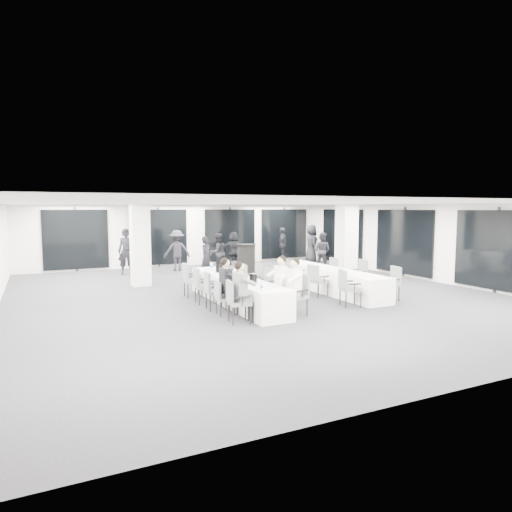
{
  "coord_description": "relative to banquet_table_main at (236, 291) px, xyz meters",
  "views": [
    {
      "loc": [
        -5.97,
        -12.51,
        2.66
      ],
      "look_at": [
        -0.04,
        -0.2,
        1.22
      ],
      "focal_mm": 32.0,
      "sensor_mm": 36.0,
      "label": 1
    }
  ],
  "objects": [
    {
      "name": "plate_c",
      "position": [
        0.01,
        -0.65,
        0.39
      ],
      "size": [
        0.18,
        0.18,
        0.03
      ],
      "color": "white",
      "rests_on": "banquet_table_main"
    },
    {
      "name": "standing_guest_g",
      "position": [
        -1.7,
        7.15,
        0.68
      ],
      "size": [
        0.9,
        0.79,
        2.11
      ],
      "primitive_type": "imported",
      "rotation": [
        0.0,
        0.0,
        -0.25
      ],
      "color": "black",
      "rests_on": "floor"
    },
    {
      "name": "standing_guest_b",
      "position": [
        1.87,
        6.26,
        0.55
      ],
      "size": [
        0.97,
        0.7,
        1.84
      ],
      "primitive_type": "imported",
      "rotation": [
        0.0,
        0.0,
        3.33
      ],
      "color": "black",
      "rests_on": "floor"
    },
    {
      "name": "chair_main_left_far",
      "position": [
        -0.84,
        1.53,
        0.2
      ],
      "size": [
        0.54,
        0.6,
        1.01
      ],
      "rotation": [
        0.0,
        0.0,
        -1.63
      ],
      "color": "#57595F",
      "rests_on": "floor"
    },
    {
      "name": "wine_glass",
      "position": [
        0.22,
        -2.14,
        0.54
      ],
      "size": [
        0.08,
        0.08,
        0.22
      ],
      "color": "silver",
      "rests_on": "banquet_table_main"
    },
    {
      "name": "chair_main_right_second",
      "position": [
        0.83,
        -1.25,
        0.13
      ],
      "size": [
        0.49,
        0.53,
        0.89
      ],
      "rotation": [
        0.0,
        0.0,
        1.68
      ],
      "color": "#57595F",
      "rests_on": "floor"
    },
    {
      "name": "plate_a",
      "position": [
        -0.02,
        -1.29,
        0.39
      ],
      "size": [
        0.19,
        0.19,
        0.03
      ],
      "color": "white",
      "rests_on": "banquet_table_main"
    },
    {
      "name": "water_bottle_c",
      "position": [
        -0.07,
        1.77,
        0.49
      ],
      "size": [
        0.08,
        0.08,
        0.24
      ],
      "primitive_type": "cylinder",
      "color": "silver",
      "rests_on": "banquet_table_main"
    },
    {
      "name": "standing_guest_f",
      "position": [
        3.4,
        8.23,
        0.51
      ],
      "size": [
        1.71,
        0.9,
        1.78
      ],
      "primitive_type": "imported",
      "rotation": [
        0.0,
        0.0,
        2.97
      ],
      "color": "black",
      "rests_on": "floor"
    },
    {
      "name": "chair_main_left_second",
      "position": [
        -0.82,
        -1.06,
        0.11
      ],
      "size": [
        0.45,
        0.5,
        0.86
      ],
      "rotation": [
        0.0,
        0.0,
        -1.63
      ],
      "color": "#57595F",
      "rests_on": "floor"
    },
    {
      "name": "chair_side_right_mid",
      "position": [
        4.27,
        0.04,
        0.21
      ],
      "size": [
        0.59,
        0.63,
        1.03
      ],
      "rotation": [
        0.0,
        0.0,
        1.42
      ],
      "color": "#57595F",
      "rests_on": "floor"
    },
    {
      "name": "room",
      "position": [
        1.94,
        2.14,
        1.01
      ],
      "size": [
        14.04,
        16.04,
        2.84
      ],
      "color": "#26262B",
      "rests_on": "ground"
    },
    {
      "name": "seated_guest_b",
      "position": [
        -0.67,
        -1.06,
        0.44
      ],
      "size": [
        0.5,
        0.38,
        1.44
      ],
      "rotation": [
        0.0,
        0.0,
        -1.57
      ],
      "color": "black",
      "rests_on": "floor"
    },
    {
      "name": "seated_guest_a",
      "position": [
        -0.67,
        -1.95,
        0.44
      ],
      "size": [
        0.5,
        0.38,
        1.44
      ],
      "rotation": [
        0.0,
        0.0,
        -1.57
      ],
      "color": "#595C61",
      "rests_on": "floor"
    },
    {
      "name": "standing_guest_e",
      "position": [
        7.08,
        7.24,
        0.68
      ],
      "size": [
        0.79,
        1.11,
        2.11
      ],
      "primitive_type": "imported",
      "rotation": [
        0.0,
        0.0,
        1.4
      ],
      "color": "black",
      "rests_on": "floor"
    },
    {
      "name": "banquet_table_side",
      "position": [
        3.43,
        0.45,
        0.0
      ],
      "size": [
        0.9,
        5.0,
        0.75
      ],
      "primitive_type": "cube",
      "color": "white",
      "rests_on": "floor"
    },
    {
      "name": "chair_main_left_near",
      "position": [
        -0.84,
        -1.93,
        0.19
      ],
      "size": [
        0.57,
        0.61,
        1.0
      ],
      "rotation": [
        0.0,
        0.0,
        -1.72
      ],
      "color": "#57595F",
      "rests_on": "floor"
    },
    {
      "name": "standing_guest_a",
      "position": [
        0.87,
        4.86,
        0.53
      ],
      "size": [
        0.85,
        0.82,
        1.81
      ],
      "primitive_type": "imported",
      "rotation": [
        0.0,
        0.0,
        0.61
      ],
      "color": "black",
      "rests_on": "floor"
    },
    {
      "name": "chair_side_right_near",
      "position": [
        4.26,
        -1.45,
        0.18
      ],
      "size": [
        0.56,
        0.6,
        0.98
      ],
      "rotation": [
        0.0,
        0.0,
        1.42
      ],
      "color": "#57595F",
      "rests_on": "floor"
    },
    {
      "name": "chair_main_left_fourth",
      "position": [
        -0.84,
        0.48,
        0.2
      ],
      "size": [
        0.54,
        0.59,
        1.0
      ],
      "rotation": [
        0.0,
        0.0,
        -1.64
      ],
      "color": "#57595F",
      "rests_on": "floor"
    },
    {
      "name": "water_bottle_a",
      "position": [
        -0.23,
        -2.07,
        0.48
      ],
      "size": [
        0.06,
        0.06,
        0.2
      ],
      "primitive_type": "cylinder",
      "color": "silver",
      "rests_on": "banquet_table_main"
    },
    {
      "name": "ice_bucket_near",
      "position": [
        0.05,
        -1.0,
        0.49
      ],
      "size": [
        0.21,
        0.21,
        0.23
      ],
      "primitive_type": "cylinder",
      "color": "black",
      "rests_on": "banquet_table_main"
    },
    {
      "name": "standing_guest_c",
      "position": [
        0.44,
        7.4,
        0.6
      ],
      "size": [
        1.33,
        0.79,
        1.95
      ],
      "primitive_type": "imported",
      "rotation": [
        0.0,
        0.0,
        3.02
      ],
      "color": "black",
      "rests_on": "floor"
    },
    {
      "name": "chair_side_left_mid",
      "position": [
        2.6,
        -0.07,
        0.18
      ],
      "size": [
        0.57,
        0.61,
        0.97
      ],
      "rotation": [
        0.0,
        0.0,
        -1.4
      ],
      "color": "#57595F",
      "rests_on": "floor"
    },
    {
      "name": "cocktail_table",
      "position": [
        2.88,
        5.63,
        0.22
      ],
      "size": [
        0.84,
        0.84,
        1.17
      ],
      "color": "black",
      "rests_on": "floor"
    },
    {
      "name": "column_left",
      "position": [
        -1.75,
        4.23,
        1.02
      ],
      "size": [
        0.6,
        0.6,
        2.8
      ],
      "primitive_type": "cube",
      "color": "silver",
      "rests_on": "floor"
    },
    {
      "name": "ice_bucket_far",
      "position": [
        -0.06,
        1.15,
        0.49
      ],
      "size": [
        0.2,
        0.2,
        0.23
      ],
      "primitive_type": "cylinder",
      "color": "black",
      "rests_on": "banquet_table_main"
    },
    {
      "name": "chair_main_right_near",
      "position": [
        0.84,
        -1.9,
        0.21
      ],
      "size": [
        0.62,
        0.65,
        1.03
      ],
      "rotation": [
        0.0,
        0.0,
        1.8
      ],
      "color": "#57595F",
      "rests_on": "floor"
    },
    {
      "name": "seated_guest_c",
      "position": [
        0.67,
        -1.92,
        0.44
      ],
      "size": [
        0.5,
        0.38,
        1.44
      ],
      "rotation": [
        0.0,
        0.0,
        1.57
      ],
      "color": "white",
      "rests_on": "floor"
    },
    {
      "name": "chair_main_right_fourth",
      "position": [
        0.84,
        0.59,
        0.21
      ],
      "size": [
        0.56,
        0.61,
        1.02
      ],
      "rotation": [
        0.0,
        0.0,
        1.48
      ],
      "color": "#57595F",
      "rests_on": "floor"
    },
    {
      "name": "water_bottle_b",
      "position": [
        0.12,
        0.35,
        0.48
      ],
      "size": [
        0.07,
        0.07,
        0.21
      ],
      "primitive_type": "cylinder",
      "color": "silver",
      "rests_on": "banquet_table_main"
    },
    {
      "name": "chair_side_left_far",
      "position": [
        2.59,
        1.29,
        0.19
      ],
      "size": [
        0.57,
        0.61,
        0.98
      ],
      "rotation": [
        0.0,
        0.0,
        -1.41
      ],
      "color": "#57595F",
      "rests_on": "floor"
    },
    {
      "name": "standing_guest_h",
      "position": [
        6.34,
        5.21,
        0.53
      ],
      "size": [
        0.92,
        1.03,
        1.82
      ],
      "primitive_type": "imported",
      "rotation": [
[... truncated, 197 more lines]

